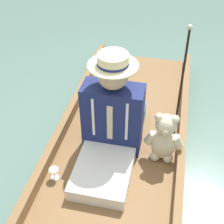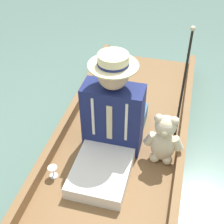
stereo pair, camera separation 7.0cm
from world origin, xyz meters
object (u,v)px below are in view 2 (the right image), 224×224
wine_glass (53,170)px  walking_cane (185,76)px  teddy_bear (164,140)px  seated_person (110,123)px

wine_glass → walking_cane: walking_cane is taller
teddy_bear → walking_cane: walking_cane is taller
seated_person → walking_cane: bearing=-124.2°
seated_person → teddy_bear: size_ratio=1.92×
teddy_bear → seated_person: bearing=4.2°
walking_cane → seated_person: bearing=45.2°
seated_person → walking_cane: 0.73m
walking_cane → teddy_bear: bearing=80.2°
seated_person → walking_cane: (-0.50, -0.50, 0.19)m
wine_glass → walking_cane: (-0.85, -0.86, 0.44)m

